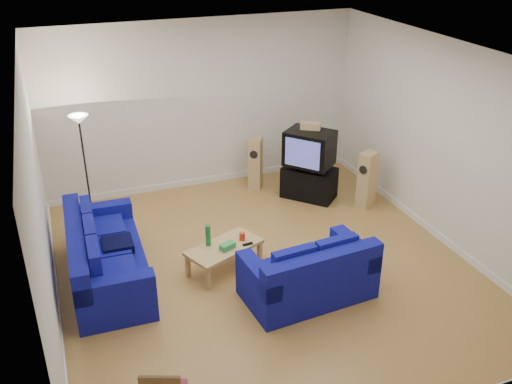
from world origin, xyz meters
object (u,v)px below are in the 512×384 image
object	(u,v)px
tv_stand	(309,183)
television	(309,148)
sofa_loveseat	(310,277)
coffee_table	(224,249)
sofa_three_seat	(103,261)

from	to	relation	value
tv_stand	television	size ratio (longest dim) A/B	0.94
sofa_loveseat	coffee_table	bearing A→B (deg)	124.78
coffee_table	television	xyz separation A→B (m)	(2.19, 1.72, 0.66)
sofa_loveseat	tv_stand	world-z (taller)	sofa_loveseat
sofa_three_seat	sofa_loveseat	xyz separation A→B (m)	(2.61, -1.41, -0.01)
television	tv_stand	bearing A→B (deg)	94.32
sofa_three_seat	tv_stand	bearing A→B (deg)	111.36
sofa_three_seat	sofa_loveseat	world-z (taller)	sofa_three_seat
sofa_loveseat	television	bearing A→B (deg)	60.36
sofa_loveseat	coffee_table	xyz separation A→B (m)	(-0.89, 1.08, 0.02)
sofa_three_seat	coffee_table	bearing A→B (deg)	80.40
tv_stand	television	distance (m)	0.72
tv_stand	sofa_three_seat	bearing A→B (deg)	-113.23
coffee_table	tv_stand	world-z (taller)	tv_stand
sofa_loveseat	coffee_table	distance (m)	1.40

